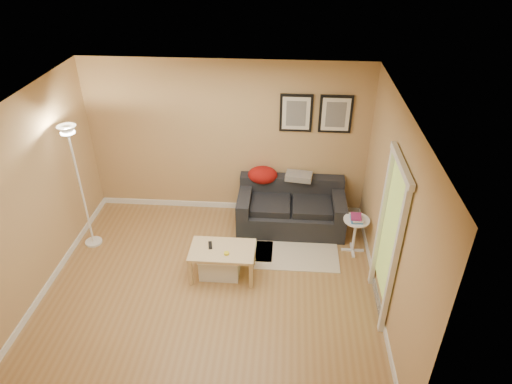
# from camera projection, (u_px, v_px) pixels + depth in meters

# --- Properties ---
(floor) EXTENTS (4.50, 4.50, 0.00)m
(floor) POSITION_uv_depth(u_px,v_px,m) (212.00, 287.00, 6.21)
(floor) COLOR #9D7543
(floor) RESTS_ON ground
(ceiling) EXTENTS (4.50, 4.50, 0.00)m
(ceiling) POSITION_uv_depth(u_px,v_px,m) (199.00, 109.00, 4.85)
(ceiling) COLOR white
(ceiling) RESTS_ON wall_back
(wall_back) EXTENTS (4.50, 0.00, 4.50)m
(wall_back) POSITION_uv_depth(u_px,v_px,m) (227.00, 140.00, 7.23)
(wall_back) COLOR tan
(wall_back) RESTS_ON ground
(wall_front) EXTENTS (4.50, 0.00, 4.50)m
(wall_front) POSITION_uv_depth(u_px,v_px,m) (167.00, 340.00, 3.83)
(wall_front) COLOR tan
(wall_front) RESTS_ON ground
(wall_left) EXTENTS (0.00, 4.00, 4.00)m
(wall_left) POSITION_uv_depth(u_px,v_px,m) (30.00, 202.00, 5.67)
(wall_left) COLOR tan
(wall_left) RESTS_ON ground
(wall_right) EXTENTS (0.00, 4.00, 4.00)m
(wall_right) POSITION_uv_depth(u_px,v_px,m) (392.00, 217.00, 5.39)
(wall_right) COLOR tan
(wall_right) RESTS_ON ground
(baseboard_back) EXTENTS (4.50, 0.02, 0.10)m
(baseboard_back) POSITION_uv_depth(u_px,v_px,m) (230.00, 205.00, 7.87)
(baseboard_back) COLOR white
(baseboard_back) RESTS_ON ground
(baseboard_left) EXTENTS (0.02, 4.00, 0.10)m
(baseboard_left) POSITION_uv_depth(u_px,v_px,m) (54.00, 276.00, 6.33)
(baseboard_left) COLOR white
(baseboard_left) RESTS_ON ground
(baseboard_right) EXTENTS (0.02, 4.00, 0.10)m
(baseboard_right) POSITION_uv_depth(u_px,v_px,m) (377.00, 293.00, 6.04)
(baseboard_right) COLOR white
(baseboard_right) RESTS_ON ground
(sofa) EXTENTS (1.70, 0.90, 0.75)m
(sofa) POSITION_uv_depth(u_px,v_px,m) (291.00, 207.00, 7.25)
(sofa) COLOR black
(sofa) RESTS_ON ground
(red_throw) EXTENTS (0.48, 0.36, 0.28)m
(red_throw) POSITION_uv_depth(u_px,v_px,m) (263.00, 175.00, 7.33)
(red_throw) COLOR maroon
(red_throw) RESTS_ON sofa
(plaid_throw) EXTENTS (0.45, 0.32, 0.10)m
(plaid_throw) POSITION_uv_depth(u_px,v_px,m) (299.00, 176.00, 7.27)
(plaid_throw) COLOR tan
(plaid_throw) RESTS_ON sofa
(framed_print_left) EXTENTS (0.50, 0.04, 0.60)m
(framed_print_left) POSITION_uv_depth(u_px,v_px,m) (296.00, 113.00, 6.87)
(framed_print_left) COLOR black
(framed_print_left) RESTS_ON wall_back
(framed_print_right) EXTENTS (0.50, 0.04, 0.60)m
(framed_print_right) POSITION_uv_depth(u_px,v_px,m) (336.00, 114.00, 6.84)
(framed_print_right) COLOR black
(framed_print_right) RESTS_ON wall_back
(area_rug) EXTENTS (1.25, 0.85, 0.01)m
(area_rug) POSITION_uv_depth(u_px,v_px,m) (297.00, 252.00, 6.85)
(area_rug) COLOR beige
(area_rug) RESTS_ON ground
(green_runner) EXTENTS (0.70, 0.50, 0.01)m
(green_runner) POSITION_uv_depth(u_px,v_px,m) (250.00, 251.00, 6.88)
(green_runner) COLOR #668C4C
(green_runner) RESTS_ON ground
(coffee_table) EXTENTS (1.00, 0.73, 0.45)m
(coffee_table) POSITION_uv_depth(u_px,v_px,m) (223.00, 262.00, 6.33)
(coffee_table) COLOR #D6B983
(coffee_table) RESTS_ON ground
(remote_control) EXTENTS (0.08, 0.17, 0.02)m
(remote_control) POSITION_uv_depth(u_px,v_px,m) (210.00, 245.00, 6.27)
(remote_control) COLOR black
(remote_control) RESTS_ON coffee_table
(tape_roll) EXTENTS (0.07, 0.07, 0.03)m
(tape_roll) POSITION_uv_depth(u_px,v_px,m) (227.00, 253.00, 6.11)
(tape_roll) COLOR yellow
(tape_roll) RESTS_ON coffee_table
(storage_bin) EXTENTS (0.57, 0.42, 0.35)m
(storage_bin) POSITION_uv_depth(u_px,v_px,m) (220.00, 264.00, 6.37)
(storage_bin) COLOR white
(storage_bin) RESTS_ON ground
(side_table) EXTENTS (0.38, 0.38, 0.59)m
(side_table) POSITION_uv_depth(u_px,v_px,m) (354.00, 235.00, 6.74)
(side_table) COLOR white
(side_table) RESTS_ON ground
(book_stack) EXTENTS (0.20, 0.25, 0.07)m
(book_stack) POSITION_uv_depth(u_px,v_px,m) (357.00, 218.00, 6.55)
(book_stack) COLOR teal
(book_stack) RESTS_ON side_table
(floor_lamp) EXTENTS (0.26, 0.26, 1.98)m
(floor_lamp) POSITION_uv_depth(u_px,v_px,m) (82.00, 192.00, 6.57)
(floor_lamp) COLOR white
(floor_lamp) RESTS_ON ground
(doorway) EXTENTS (0.12, 1.01, 2.13)m
(doorway) POSITION_uv_depth(u_px,v_px,m) (387.00, 243.00, 5.41)
(doorway) COLOR white
(doorway) RESTS_ON ground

